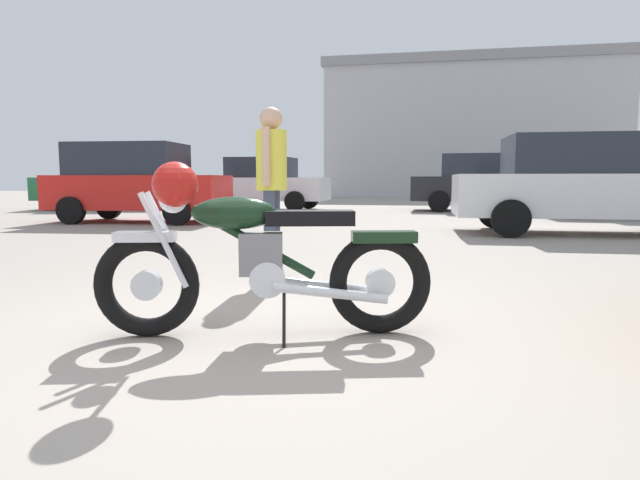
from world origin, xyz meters
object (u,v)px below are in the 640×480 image
dark_sedan_left (106,184)px  pale_sedan_back (494,180)px  blue_hatchback_right (136,182)px  red_hatchback_near (631,185)px  silver_sedan_mid (262,184)px  white_estate_far (599,181)px  vintage_motorcycle (255,257)px  bystander (272,174)px

dark_sedan_left → pale_sedan_back: size_ratio=0.92×
blue_hatchback_right → red_hatchback_near: 12.10m
blue_hatchback_right → silver_sedan_mid: 5.70m
white_estate_far → red_hatchback_near: (2.31, 4.48, -0.10)m
pale_sedan_back → red_hatchback_near: size_ratio=1.11×
pale_sedan_back → red_hatchback_near: pale_sedan_back is taller
blue_hatchback_right → vintage_motorcycle: bearing=-60.5°
red_hatchback_near → silver_sedan_mid: 10.47m
blue_hatchback_right → silver_sedan_mid: (1.54, 5.48, -0.08)m
bystander → red_hatchback_near: bearing=55.5°
silver_sedan_mid → pale_sedan_back: bearing=5.3°
pale_sedan_back → silver_sedan_mid: size_ratio=1.12×
red_hatchback_near → bystander: bearing=60.3°
dark_sedan_left → silver_sedan_mid: (5.07, 0.59, 0.00)m
blue_hatchback_right → dark_sedan_left: 6.04m
red_hatchback_near → silver_sedan_mid: same height
blue_hatchback_right → red_hatchback_near: bearing=13.1°
dark_sedan_left → white_estate_far: bearing=-36.1°
vintage_motorcycle → dark_sedan_left: 15.91m
white_estate_far → pale_sedan_back: 7.02m
vintage_motorcycle → white_estate_far: 8.27m
dark_sedan_left → red_hatchback_near: (15.25, -1.89, 0.00)m
white_estate_far → dark_sedan_left: (-12.94, 6.37, -0.10)m
vintage_motorcycle → white_estate_far: size_ratio=0.43×
vintage_motorcycle → pale_sedan_back: 14.51m
dark_sedan_left → silver_sedan_mid: bearing=-3.3°
white_estate_far → pale_sedan_back: bearing=-83.5°
dark_sedan_left → red_hatchback_near: size_ratio=1.01×
vintage_motorcycle → red_hatchback_near: size_ratio=0.47×
red_hatchback_near → blue_hatchback_right: bearing=21.3°
vintage_motorcycle → silver_sedan_mid: bearing=-87.0°
dark_sedan_left → pale_sedan_back: (12.34, 0.63, 0.10)m
bystander → silver_sedan_mid: 12.36m
blue_hatchback_right → pale_sedan_back: bearing=30.8°
bystander → white_estate_far: white_estate_far is taller
vintage_motorcycle → red_hatchback_near: (6.66, 11.49, 0.34)m
white_estate_far → dark_sedan_left: white_estate_far is taller
pale_sedan_back → silver_sedan_mid: 7.27m
vintage_motorcycle → dark_sedan_left: bearing=-68.5°
vintage_motorcycle → bystander: 2.12m
bystander → blue_hatchback_right: (-4.69, 6.46, -0.10)m
blue_hatchback_right → silver_sedan_mid: size_ratio=0.91×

